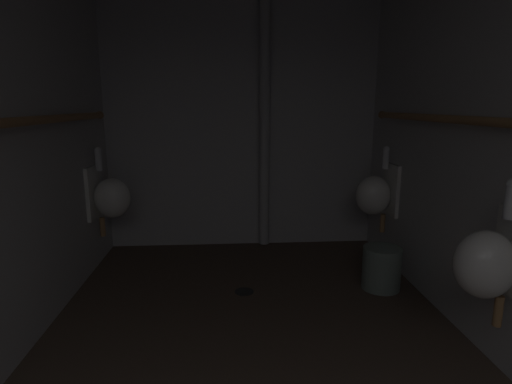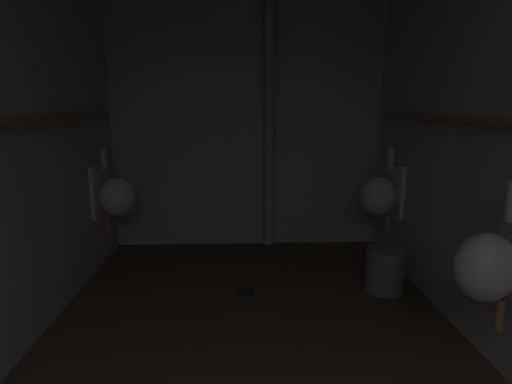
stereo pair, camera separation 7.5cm
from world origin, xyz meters
name	(u,v)px [view 1 (the left image)]	position (x,y,z in m)	size (l,w,h in m)	color
wall_back	(242,122)	(0.00, 4.31, 1.20)	(2.67, 0.06, 2.40)	#B5B4B3
urinal_left_mid	(110,197)	(-1.13, 3.77, 0.61)	(0.32, 0.30, 0.76)	silver
urinal_right_mid	(489,262)	(1.13, 2.14, 0.61)	(0.32, 0.30, 0.76)	silver
urinal_right_far	(376,194)	(1.13, 3.72, 0.61)	(0.32, 0.30, 0.76)	silver
standpipe_back_wall	(264,123)	(0.21, 4.20, 1.20)	(0.10, 0.10, 2.35)	#B2B2B2
floor_drain	(244,291)	(-0.03, 3.18, 0.00)	(0.14, 0.14, 0.01)	black
waste_bin	(382,268)	(1.00, 3.18, 0.16)	(0.28, 0.28, 0.32)	slate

